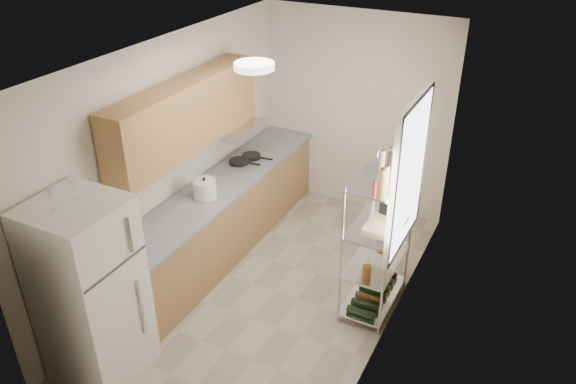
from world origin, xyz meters
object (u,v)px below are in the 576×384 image
frying_pan_large (239,162)px  cutting_board (385,225)px  refrigerator (90,293)px  espresso_machine (394,199)px  rice_cooker (205,189)px

frying_pan_large → cutting_board: cutting_board is taller
refrigerator → cutting_board: 2.73m
cutting_board → espresso_machine: size_ratio=1.38×
frying_pan_large → cutting_board: (2.08, -0.73, 0.10)m
rice_cooker → refrigerator: bearing=-89.1°
frying_pan_large → rice_cooker: bearing=-90.1°
frying_pan_large → cutting_board: bearing=-26.2°
frying_pan_large → refrigerator: bearing=-94.0°
refrigerator → frying_pan_large: (-0.13, 2.63, 0.06)m
refrigerator → espresso_machine: 2.93m
rice_cooker → frying_pan_large: size_ratio=1.04×
refrigerator → rice_cooker: 1.76m
rice_cooker → frying_pan_large: 0.88m
rice_cooker → cutting_board: size_ratio=0.59×
frying_pan_large → cutting_board: size_ratio=0.57×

